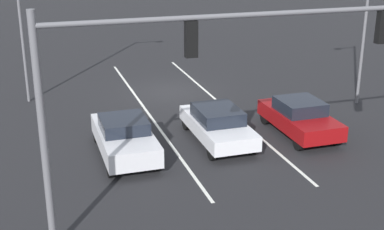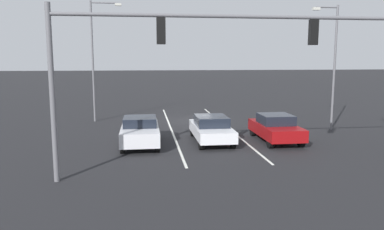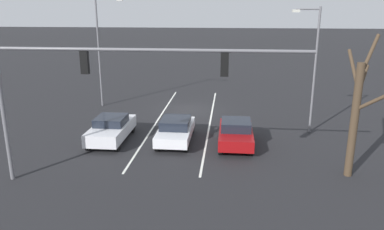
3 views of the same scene
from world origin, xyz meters
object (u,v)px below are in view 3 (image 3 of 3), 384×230
Objects in this scene: street_lamp_left_shoulder at (313,63)px; car_silver_rightlane_front at (111,128)px; car_white_midlane_front at (176,129)px; street_lamp_right_shoulder at (101,45)px; traffic_signal_gantry at (93,78)px; car_maroon_leftlane_front at (236,133)px; bare_tree_near at (357,110)px.

car_silver_rightlane_front is at bearing 13.35° from street_lamp_left_shoulder.
street_lamp_right_shoulder reaches higher than car_white_midlane_front.
traffic_signal_gantry is 14.12m from street_lamp_right_shoulder.
car_silver_rightlane_front is at bearing -0.07° from car_maroon_leftlane_front.
car_silver_rightlane_front is 0.68× the size of bare_tree_near.
car_silver_rightlane_front is at bearing -77.61° from traffic_signal_gantry.
street_lamp_left_shoulder is (-10.65, -8.31, -0.41)m from traffic_signal_gantry.
traffic_signal_gantry is at bearing 102.39° from car_silver_rightlane_front.
car_silver_rightlane_front is (7.32, -0.01, 0.00)m from car_maroon_leftlane_front.
car_white_midlane_front is 3.81m from car_silver_rightlane_front.
car_white_midlane_front is at bearing -176.23° from car_silver_rightlane_front.
car_maroon_leftlane_front is 7.32m from car_silver_rightlane_front.
car_white_midlane_front is 1.00× the size of car_silver_rightlane_front.
street_lamp_right_shoulder reaches higher than traffic_signal_gantry.
street_lamp_right_shoulder reaches higher than street_lamp_left_shoulder.
street_lamp_left_shoulder is 1.18× the size of bare_tree_near.
bare_tree_near reaches higher than car_white_midlane_front.
street_lamp_left_shoulder is (-14.91, 5.15, -0.45)m from street_lamp_right_shoulder.
bare_tree_near is at bearing 147.14° from car_maroon_leftlane_front.
bare_tree_near is at bearing -169.91° from traffic_signal_gantry.
car_maroon_leftlane_front is 6.48m from street_lamp_left_shoulder.
traffic_signal_gantry is 2.03× the size of bare_tree_near.
street_lamp_right_shoulder is 1.10× the size of street_lamp_left_shoulder.
traffic_signal_gantry is 13.51m from street_lamp_left_shoulder.
car_silver_rightlane_front is 13.33m from bare_tree_near.
street_lamp_right_shoulder is at bearing -37.56° from car_maroon_leftlane_front.
street_lamp_left_shoulder reaches higher than car_white_midlane_front.
car_maroon_leftlane_front is 0.32× the size of traffic_signal_gantry.
street_lamp_right_shoulder reaches higher than car_silver_rightlane_front.
traffic_signal_gantry is at bearing 37.95° from street_lamp_left_shoulder.
street_lamp_left_shoulder is at bearing -82.79° from bare_tree_near.
street_lamp_right_shoulder is 19.50m from bare_tree_near.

